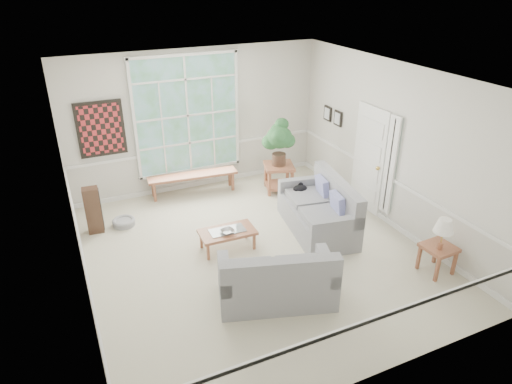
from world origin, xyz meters
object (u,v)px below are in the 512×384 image
loveseat_front (277,273)px  end_table (279,178)px  side_table (437,259)px  loveseat_right (318,206)px  coffee_table (228,240)px

loveseat_front → end_table: bearing=79.6°
end_table → side_table: end_table is taller
loveseat_right → loveseat_front: bearing=-128.0°
loveseat_right → coffee_table: loveseat_right is taller
end_table → loveseat_right: bearing=-94.0°
loveseat_right → end_table: 1.81m
loveseat_front → coffee_table: 1.58m
loveseat_front → side_table: (2.63, -0.48, -0.21)m
coffee_table → end_table: bearing=44.0°
coffee_table → end_table: end_table is taller
loveseat_front → side_table: 2.68m
coffee_table → side_table: size_ratio=1.98×
end_table → side_table: (0.93, -3.71, -0.06)m
loveseat_front → side_table: size_ratio=3.46×
coffee_table → end_table: (1.86, 1.69, 0.13)m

